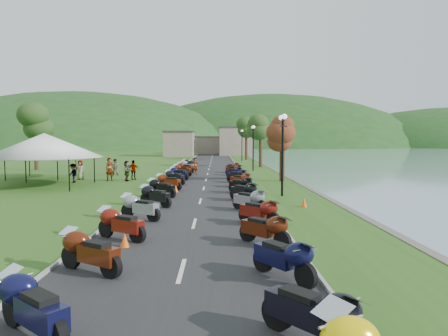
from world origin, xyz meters
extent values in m
cube|color=#28282A|center=(0.00, 40.00, 0.01)|extent=(7.00, 120.00, 0.02)
cube|color=gray|center=(-2.00, 85.00, 2.50)|extent=(18.00, 16.00, 5.00)
imported|color=slate|center=(-8.18, 27.51, 0.00)|extent=(0.89, 0.84, 1.98)
imported|color=slate|center=(-9.14, 32.91, 0.00)|extent=(0.80, 0.47, 1.61)
imported|color=slate|center=(-10.79, 26.10, 0.00)|extent=(1.04, 0.98, 1.57)
cone|color=#F2590C|center=(-2.07, 6.38, 0.24)|extent=(0.31, 0.31, 0.49)
camera|label=1|loc=(0.96, -6.52, 3.54)|focal=32.00mm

